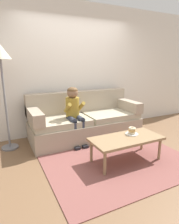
% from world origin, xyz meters
% --- Properties ---
extents(ground, '(10.00, 10.00, 0.00)m').
position_xyz_m(ground, '(0.00, 0.00, 0.00)').
color(ground, brown).
extents(wall_back, '(8.00, 0.10, 2.80)m').
position_xyz_m(wall_back, '(0.00, 1.40, 1.40)').
color(wall_back, silver).
rests_on(wall_back, ground).
extents(area_rug, '(2.30, 1.95, 0.01)m').
position_xyz_m(area_rug, '(0.00, -0.25, 0.01)').
color(area_rug, brown).
rests_on(area_rug, ground).
extents(couch, '(2.28, 0.90, 0.95)m').
position_xyz_m(couch, '(-0.03, 0.85, 0.34)').
color(couch, tan).
rests_on(couch, ground).
extents(coffee_table, '(1.15, 0.54, 0.40)m').
position_xyz_m(coffee_table, '(0.11, -0.40, 0.36)').
color(coffee_table, '#937551').
rests_on(coffee_table, ground).
extents(person_child, '(0.34, 0.58, 1.10)m').
position_xyz_m(person_child, '(-0.36, 0.64, 0.67)').
color(person_child, olive).
rests_on(person_child, ground).
extents(plate, '(0.21, 0.21, 0.01)m').
position_xyz_m(plate, '(0.28, -0.32, 0.41)').
color(plate, white).
rests_on(plate, coffee_table).
extents(donut, '(0.16, 0.16, 0.04)m').
position_xyz_m(donut, '(0.28, -0.32, 0.44)').
color(donut, beige).
rests_on(donut, plate).
extents(donut_second, '(0.17, 0.17, 0.04)m').
position_xyz_m(donut_second, '(0.28, -0.32, 0.47)').
color(donut_second, tan).
rests_on(donut_second, donut).
extents(donut_third, '(0.13, 0.13, 0.04)m').
position_xyz_m(donut_third, '(0.28, -0.32, 0.51)').
color(donut_third, beige).
rests_on(donut_third, donut_second).
extents(toy_controller, '(0.23, 0.09, 0.05)m').
position_xyz_m(toy_controller, '(0.60, 0.13, 0.03)').
color(toy_controller, gold).
rests_on(toy_controller, ground).
extents(floor_lamp, '(0.36, 0.36, 1.86)m').
position_xyz_m(floor_lamp, '(-1.53, 0.95, 1.56)').
color(floor_lamp, slate).
rests_on(floor_lamp, ground).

